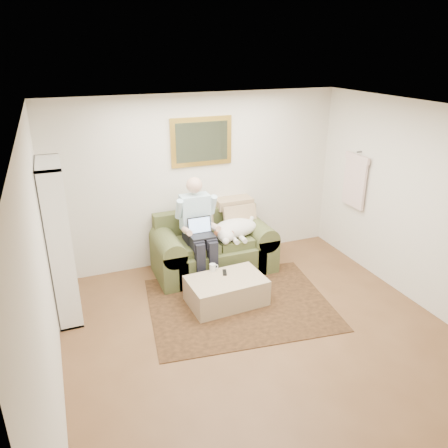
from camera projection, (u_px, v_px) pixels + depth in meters
room_shell at (261, 232)px, 4.82m from camera, size 4.51×5.00×2.61m
rug at (239, 304)px, 5.85m from camera, size 2.57×2.16×0.01m
sofa at (213, 252)px, 6.63m from camera, size 1.78×0.91×1.07m
seated_man at (199, 231)px, 6.24m from camera, size 0.59×0.84×1.50m
laptop at (201, 231)px, 6.16m from camera, size 0.35×0.27×0.25m
sleeping_dog at (235, 228)px, 6.52m from camera, size 0.73×0.46×0.27m
ottoman at (226, 291)px, 5.81m from camera, size 1.04×0.69×0.36m
coffee_mug at (213, 267)px, 5.93m from camera, size 0.08×0.08×0.10m
tv_remote at (225, 272)px, 5.88m from camera, size 0.09×0.16×0.02m
bookshelf at (59, 242)px, 5.29m from camera, size 0.28×0.80×2.00m
wall_mirror at (202, 142)px, 6.42m from camera, size 0.94×0.04×0.72m
hanging_shirt at (355, 178)px, 6.61m from camera, size 0.06×0.52×0.90m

